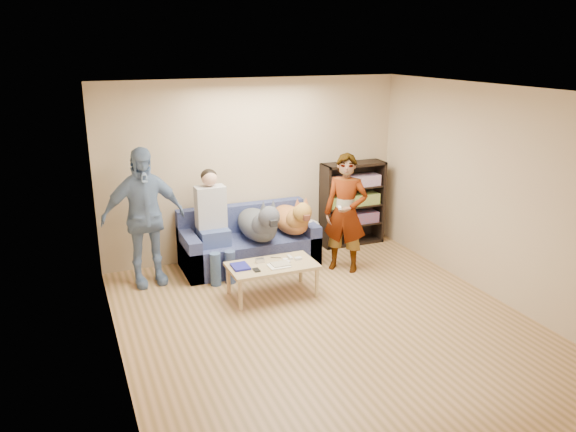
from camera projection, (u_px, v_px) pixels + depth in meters
name	position (u px, v px, depth m)	size (l,w,h in m)	color
ground	(328.00, 325.00, 6.36)	(5.00, 5.00, 0.00)	olive
ceiling	(334.00, 91.00, 5.59)	(5.00, 5.00, 0.00)	white
wall_back	(254.00, 169.00, 8.19)	(4.50, 4.50, 0.00)	tan
wall_front	(497.00, 317.00, 3.77)	(4.50, 4.50, 0.00)	tan
wall_left	(112.00, 243.00, 5.16)	(5.00, 5.00, 0.00)	tan
wall_right	(497.00, 195.00, 6.79)	(5.00, 5.00, 0.00)	tan
blanket	(304.00, 226.00, 8.17)	(0.48, 0.40, 0.17)	#B0AFB4
person_standing_right	(346.00, 213.00, 7.69)	(0.60, 0.39, 1.65)	gray
person_standing_left	(143.00, 217.00, 7.21)	(1.07, 0.45, 1.83)	#6B8CAC
held_controller	(340.00, 208.00, 7.40)	(0.04, 0.11, 0.03)	white
notebook_blue	(240.00, 266.00, 6.89)	(0.20, 0.26, 0.03)	navy
papers	(279.00, 266.00, 6.92)	(0.26, 0.20, 0.01)	white
magazine	(281.00, 264.00, 6.94)	(0.22, 0.17, 0.01)	#ACA28A
camera_silver	(260.00, 260.00, 7.05)	(0.11, 0.06, 0.05)	silver
controller_a	(290.00, 257.00, 7.18)	(0.04, 0.13, 0.03)	silver
controller_b	(298.00, 258.00, 7.13)	(0.09, 0.06, 0.03)	silver
headphone_cup_a	(288.00, 262.00, 7.04)	(0.07, 0.07, 0.02)	silver
headphone_cup_b	(285.00, 259.00, 7.11)	(0.07, 0.07, 0.02)	white
pen_orange	(275.00, 269.00, 6.84)	(0.01, 0.01, 0.14)	orange
pen_black	(276.00, 258.00, 7.19)	(0.01, 0.01, 0.14)	black
wallet	(256.00, 270.00, 6.79)	(0.07, 0.12, 0.01)	black
sofa	(248.00, 245.00, 8.04)	(1.90, 0.85, 0.82)	#515B93
person_seated	(213.00, 219.00, 7.59)	(0.40, 0.73, 1.47)	#404C8D
dog_gray	(259.00, 224.00, 7.74)	(0.47, 1.28, 0.68)	#4F5259
dog_tan	(292.00, 219.00, 8.03)	(0.43, 1.18, 0.63)	#BA5C39
coffee_table	(272.00, 268.00, 7.00)	(1.10, 0.60, 0.42)	tan
bookshelf	(352.00, 202.00, 8.78)	(1.00, 0.34, 1.30)	black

